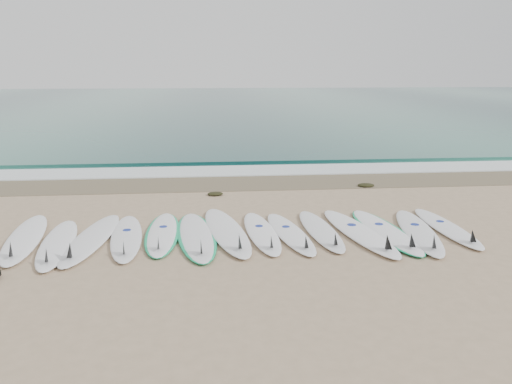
{
  "coord_description": "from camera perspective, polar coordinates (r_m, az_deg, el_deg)",
  "views": [
    {
      "loc": [
        -0.53,
        -8.21,
        2.88
      ],
      "look_at": [
        0.36,
        1.54,
        0.4
      ],
      "focal_mm": 35.0,
      "sensor_mm": 36.0,
      "label": 1
    }
  ],
  "objects": [
    {
      "name": "ground",
      "position": [
        8.72,
        -1.43,
        -5.07
      ],
      "size": [
        120.0,
        120.0,
        0.0
      ],
      "primitive_type": "plane",
      "color": "tan"
    },
    {
      "name": "ocean",
      "position": [
        40.82,
        -4.53,
        10.12
      ],
      "size": [
        120.0,
        55.0,
        0.03
      ],
      "primitive_type": "cube",
      "color": "#205A51",
      "rests_on": "ground"
    },
    {
      "name": "wet_sand_band",
      "position": [
        12.65,
        -2.67,
        1.07
      ],
      "size": [
        120.0,
        1.8,
        0.01
      ],
      "primitive_type": "cube",
      "color": "brown",
      "rests_on": "ground"
    },
    {
      "name": "foam_band",
      "position": [
        14.02,
        -2.93,
        2.41
      ],
      "size": [
        120.0,
        1.4,
        0.04
      ],
      "primitive_type": "cube",
      "color": "silver",
      "rests_on": "ground"
    },
    {
      "name": "wave_crest",
      "position": [
        15.48,
        -3.17,
        3.65
      ],
      "size": [
        120.0,
        1.0,
        0.1
      ],
      "primitive_type": "cube",
      "color": "#205A51",
      "rests_on": "ground"
    },
    {
      "name": "surfboard_0",
      "position": [
        9.29,
        -24.97,
        -4.83
      ],
      "size": [
        0.94,
        2.76,
        0.35
      ],
      "rotation": [
        0.0,
        0.0,
        0.14
      ],
      "color": "white",
      "rests_on": "ground"
    },
    {
      "name": "surfboard_1",
      "position": [
        8.81,
        -21.79,
        -5.52
      ],
      "size": [
        0.82,
        2.57,
        0.32
      ],
      "rotation": [
        0.0,
        0.0,
        0.12
      ],
      "color": "white",
      "rests_on": "ground"
    },
    {
      "name": "surfboard_2",
      "position": [
        8.85,
        -18.41,
        -5.11
      ],
      "size": [
        0.82,
        2.75,
        0.35
      ],
      "rotation": [
        0.0,
        0.0,
        -0.1
      ],
      "color": "white",
      "rests_on": "ground"
    },
    {
      "name": "surfboard_3",
      "position": [
        8.77,
        -14.61,
        -5.05
      ],
      "size": [
        0.81,
        2.54,
        0.32
      ],
      "rotation": [
        0.0,
        0.0,
        0.12
      ],
      "color": "white",
      "rests_on": "ground"
    },
    {
      "name": "surfboard_4",
      "position": [
        8.87,
        -10.66,
        -4.67
      ],
      "size": [
        0.64,
        2.44,
        0.31
      ],
      "rotation": [
        0.0,
        0.0,
        0.02
      ],
      "color": "white",
      "rests_on": "ground"
    },
    {
      "name": "surfboard_5",
      "position": [
        8.65,
        -6.84,
        -4.99
      ],
      "size": [
        0.93,
        2.73,
        0.34
      ],
      "rotation": [
        0.0,
        0.0,
        0.11
      ],
      "color": "white",
      "rests_on": "ground"
    },
    {
      "name": "surfboard_6",
      "position": [
        8.79,
        -3.31,
        -4.5
      ],
      "size": [
        1.07,
        2.91,
        0.36
      ],
      "rotation": [
        0.0,
        0.0,
        0.17
      ],
      "color": "white",
      "rests_on": "ground"
    },
    {
      "name": "surfboard_7",
      "position": [
        8.73,
        0.7,
        -4.68
      ],
      "size": [
        0.69,
        2.44,
        0.31
      ],
      "rotation": [
        0.0,
        0.0,
        0.08
      ],
      "color": "white",
      "rests_on": "ground"
    },
    {
      "name": "surfboard_8",
      "position": [
        8.72,
        4.01,
        -4.74
      ],
      "size": [
        0.83,
        2.43,
        0.3
      ],
      "rotation": [
        0.0,
        0.0,
        0.15
      ],
      "color": "white",
      "rests_on": "ground"
    },
    {
      "name": "surfboard_9",
      "position": [
        8.92,
        7.48,
        -4.39
      ],
      "size": [
        0.64,
        2.42,
        0.31
      ],
      "rotation": [
        0.0,
        0.0,
        0.06
      ],
      "color": "silver",
      "rests_on": "ground"
    },
    {
      "name": "surfboard_10",
      "position": [
        8.91,
        11.84,
        -4.54
      ],
      "size": [
        1.03,
        2.82,
        0.35
      ],
      "rotation": [
        0.0,
        0.0,
        0.17
      ],
      "color": "white",
      "rests_on": "ground"
    },
    {
      "name": "surfboard_11",
      "position": [
        9.12,
        14.63,
        -4.34
      ],
      "size": [
        0.9,
        2.67,
        0.33
      ],
      "rotation": [
        0.0,
        0.0,
        0.1
      ],
      "color": "white",
      "rests_on": "ground"
    },
    {
      "name": "surfboard_12",
      "position": [
        9.21,
        18.16,
        -4.35
      ],
      "size": [
        0.94,
        2.68,
        0.34
      ],
      "rotation": [
        0.0,
        0.0,
        -0.16
      ],
      "color": "silver",
      "rests_on": "ground"
    },
    {
      "name": "surfboard_13",
      "position": [
        9.63,
        21.08,
        -3.84
      ],
      "size": [
        0.56,
        2.43,
        0.31
      ],
      "rotation": [
        0.0,
        0.0,
        0.02
      ],
      "color": "white",
      "rests_on": "ground"
    },
    {
      "name": "seaweed_near",
      "position": [
        11.47,
        -4.67,
        -0.2
      ],
      "size": [
        0.36,
        0.28,
        0.07
      ],
      "primitive_type": "ellipsoid",
      "color": "black",
      "rests_on": "ground"
    },
    {
      "name": "seaweed_far",
      "position": [
        12.53,
        12.46,
        0.77
      ],
      "size": [
        0.41,
        0.32,
        0.08
      ],
      "primitive_type": "ellipsoid",
      "color": "black",
      "rests_on": "ground"
    }
  ]
}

